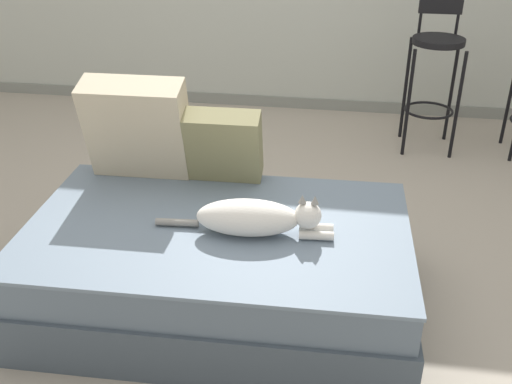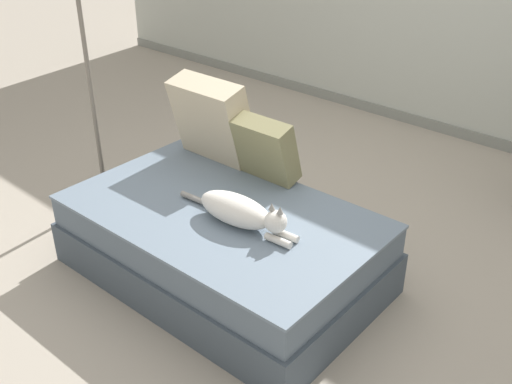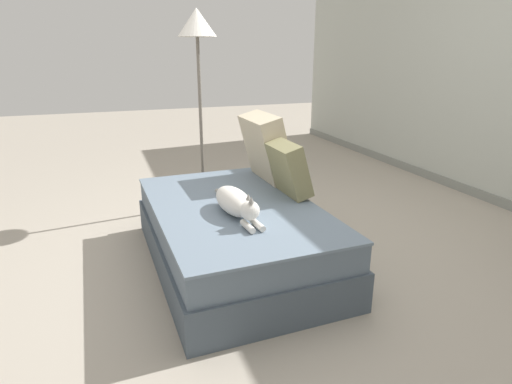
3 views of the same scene
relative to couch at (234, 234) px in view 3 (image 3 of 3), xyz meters
The scene contains 6 objects.
ground_plane 0.45m from the couch, 90.00° to the left, with size 16.00×16.00×0.00m, color #A89E8E.
couch is the anchor object (origin of this frame).
throw_pillow_corner 0.76m from the couch, 139.26° to the left, with size 0.48×0.29×0.50m.
throw_pillow_middle 0.57m from the couch, 97.10° to the left, with size 0.35×0.23×0.37m.
cat 0.33m from the couch, 12.05° to the right, with size 0.75×0.20×0.19m.
floor_lamp 1.68m from the couch, behind, with size 0.32×0.32×1.68m.
Camera 3 is at (2.47, -1.14, 1.36)m, focal length 30.00 mm.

